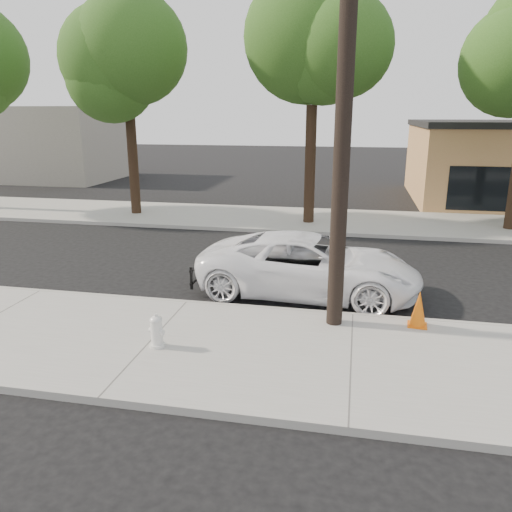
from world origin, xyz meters
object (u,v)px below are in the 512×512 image
utility_pole (344,107)px  police_cruiser (309,265)px  traffic_cone (419,309)px  fire_hydrant (157,332)px

utility_pole → police_cruiser: 4.51m
police_cruiser → traffic_cone: size_ratio=7.19×
police_cruiser → traffic_cone: 3.19m
fire_hydrant → traffic_cone: bearing=37.4°
fire_hydrant → police_cruiser: bearing=72.4°
traffic_cone → utility_pole: bearing=-173.6°
fire_hydrant → traffic_cone: 5.54m
police_cruiser → fire_hydrant: police_cruiser is taller
utility_pole → traffic_cone: (1.78, 0.20, -4.17)m
utility_pole → fire_hydrant: bearing=-151.1°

